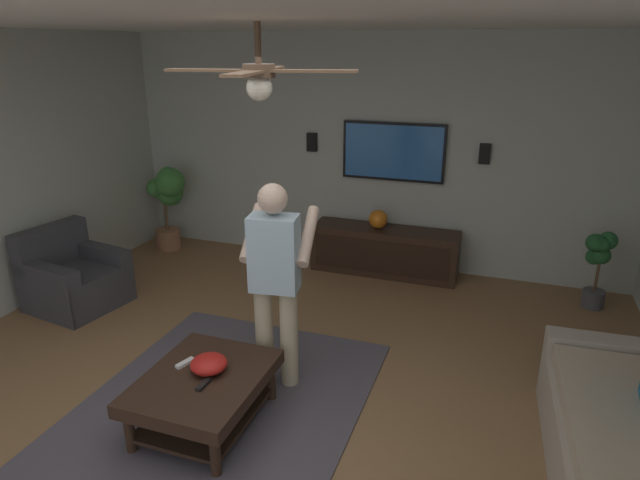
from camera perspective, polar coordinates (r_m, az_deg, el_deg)
ground_plane at (r=4.14m, az=-8.41°, el=-18.79°), size 8.11×8.11×0.00m
wall_back_tv at (r=6.57m, az=5.05°, el=9.06°), size 0.10×6.23×2.72m
ceiling_slab at (r=3.26m, az=-11.02°, el=22.91°), size 6.96×6.23×0.10m
area_rug at (r=4.35m, az=-10.32°, el=-16.68°), size 2.53×2.03×0.01m
couch at (r=3.92m, az=30.31°, el=-18.39°), size 1.94×0.96×0.87m
armchair at (r=6.19m, az=-24.29°, el=-3.82°), size 0.91×0.92×0.82m
coffee_table at (r=4.05m, az=-12.01°, el=-14.90°), size 1.00×0.80×0.40m
media_console at (r=6.48m, az=6.75°, el=-1.13°), size 0.45×1.70×0.55m
tv at (r=6.40m, az=7.65°, el=9.12°), size 0.05×1.19×0.67m
person_standing at (r=4.14m, az=-4.68°, el=-3.61°), size 0.59×0.60×1.64m
potted_plant_tall at (r=7.31m, az=-15.56°, el=4.42°), size 0.47×0.52×1.12m
potted_plant_short at (r=6.16m, az=27.04°, el=-1.92°), size 0.27×0.30×0.82m
bowl at (r=4.00m, az=-11.52°, el=-12.55°), size 0.26×0.26×0.12m
remote_white at (r=4.13m, az=-13.88°, el=-12.34°), size 0.16×0.09×0.02m
remote_black at (r=3.88m, az=-12.04°, el=-14.47°), size 0.15×0.05×0.02m
vase_round at (r=6.37m, az=6.09°, el=2.18°), size 0.22×0.22×0.22m
wall_speaker_left at (r=6.28m, az=16.80°, el=8.60°), size 0.06×0.12×0.22m
wall_speaker_right at (r=6.68m, az=-0.84°, el=10.17°), size 0.06×0.12×0.22m
ceiling_fan at (r=3.48m, az=-6.38°, el=16.66°), size 1.20×1.20×0.46m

